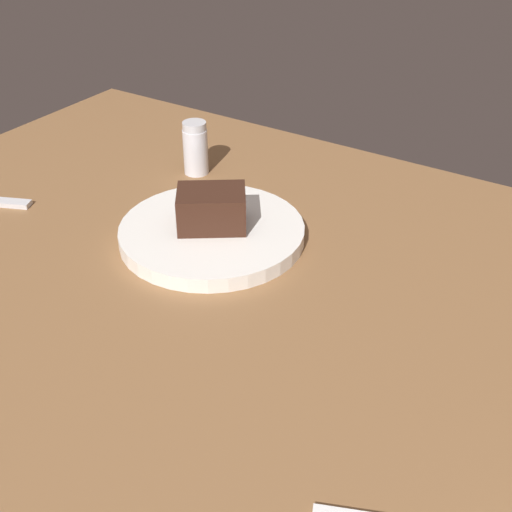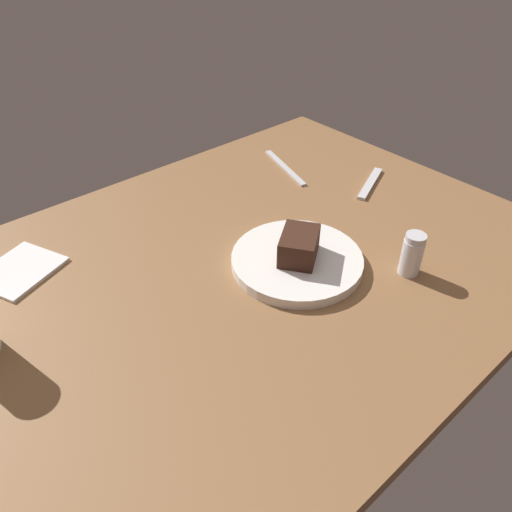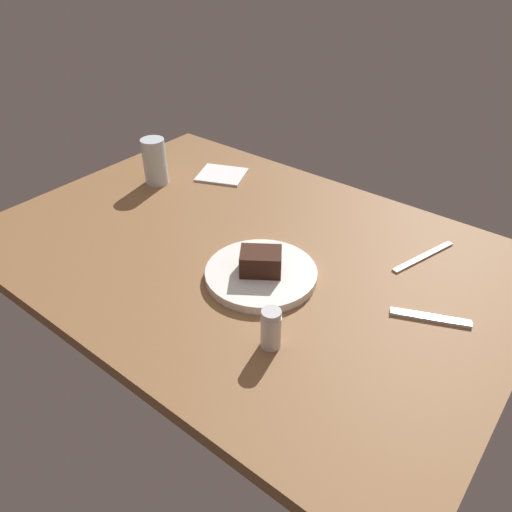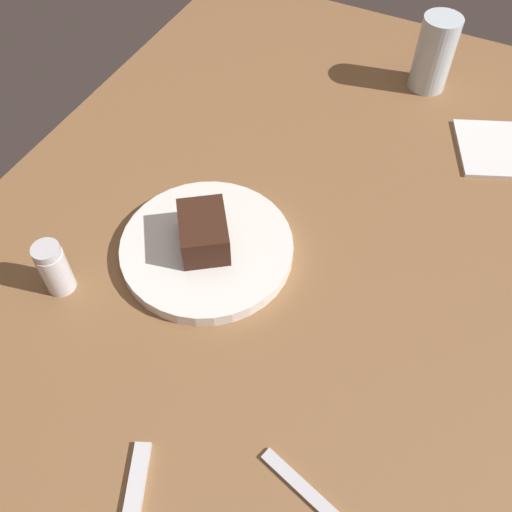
# 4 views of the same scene
# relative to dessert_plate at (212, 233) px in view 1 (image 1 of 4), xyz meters

# --- Properties ---
(dining_table) EXTENTS (1.20, 0.84, 0.03)m
(dining_table) POSITION_rel_dessert_plate_xyz_m (0.10, -0.06, -0.02)
(dining_table) COLOR brown
(dining_table) RESTS_ON ground
(dessert_plate) EXTENTS (0.24, 0.24, 0.02)m
(dessert_plate) POSITION_rel_dessert_plate_xyz_m (0.00, 0.00, 0.00)
(dessert_plate) COLOR white
(dessert_plate) RESTS_ON dining_table
(chocolate_cake_slice) EXTENTS (0.11, 0.10, 0.05)m
(chocolate_cake_slice) POSITION_rel_dessert_plate_xyz_m (-0.00, 0.00, 0.03)
(chocolate_cake_slice) COLOR #381E14
(chocolate_cake_slice) RESTS_ON dessert_plate
(salt_shaker) EXTENTS (0.04, 0.04, 0.08)m
(salt_shaker) POSITION_rel_dessert_plate_xyz_m (-0.13, 0.15, 0.03)
(salt_shaker) COLOR silver
(salt_shaker) RESTS_ON dining_table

